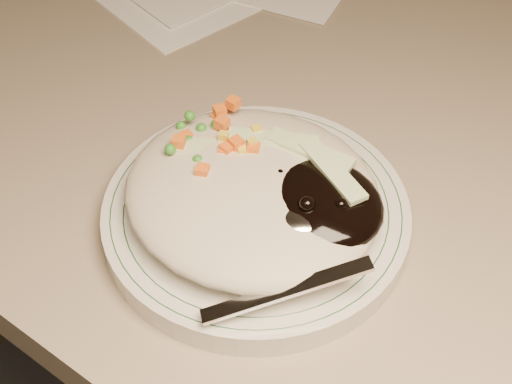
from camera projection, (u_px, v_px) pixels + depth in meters
The scene contains 4 objects.
desk at pixel (411, 275), 0.76m from camera, with size 1.40×0.70×0.74m.
plate at pixel (256, 215), 0.54m from camera, with size 0.23×0.23×0.02m, color silver.
plate_rim at pixel (256, 207), 0.53m from camera, with size 0.22×0.22×0.00m.
meal at pixel (260, 190), 0.52m from camera, with size 0.21×0.19×0.05m.
Camera 1 is at (0.14, 0.91, 1.16)m, focal length 50.00 mm.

